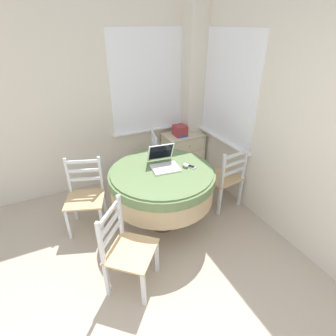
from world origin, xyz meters
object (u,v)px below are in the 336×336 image
at_px(cell_phone, 191,167).
at_px(book_on_cabinet, 180,135).
at_px(round_dining_table, 162,182).
at_px(corner_cabinet, 183,153).
at_px(dining_chair_left_flank, 86,196).
at_px(dining_chair_near_right_window, 225,178).
at_px(computer_mouse, 185,165).
at_px(dining_chair_camera_near, 127,250).
at_px(storage_box, 180,130).
at_px(dining_chair_near_back_window, 146,161).
at_px(laptop, 164,162).

relative_size(cell_phone, book_on_cabinet, 0.59).
relative_size(round_dining_table, corner_cabinet, 1.77).
bearing_deg(dining_chair_left_flank, dining_chair_near_right_window, -12.22).
height_order(computer_mouse, dining_chair_camera_near, dining_chair_camera_near).
relative_size(dining_chair_camera_near, book_on_cabinet, 4.03).
bearing_deg(book_on_cabinet, computer_mouse, -114.82).
distance_m(corner_cabinet, storage_box, 0.43).
bearing_deg(dining_chair_left_flank, dining_chair_near_back_window, 28.02).
xyz_separation_m(laptop, storage_box, (0.72, 0.95, -0.06)).
relative_size(dining_chair_near_back_window, dining_chair_near_right_window, 1.00).
height_order(cell_phone, dining_chair_camera_near, dining_chair_camera_near).
bearing_deg(laptop, dining_chair_near_back_window, 84.06).
distance_m(round_dining_table, dining_chair_left_flank, 0.93).
xyz_separation_m(computer_mouse, storage_box, (0.50, 1.07, -0.03)).
distance_m(computer_mouse, dining_chair_camera_near, 1.16).
height_order(round_dining_table, cell_phone, cell_phone).
xyz_separation_m(laptop, dining_chair_near_back_window, (0.09, 0.82, -0.40)).
relative_size(cell_phone, dining_chair_near_back_window, 0.15).
height_order(computer_mouse, book_on_cabinet, computer_mouse).
relative_size(corner_cabinet, book_on_cabinet, 3.14).
height_order(dining_chair_near_right_window, storage_box, dining_chair_near_right_window).
bearing_deg(dining_chair_near_back_window, storage_box, 11.30).
xyz_separation_m(round_dining_table, cell_phone, (0.34, -0.08, 0.17)).
bearing_deg(dining_chair_near_back_window, corner_cabinet, 11.96).
distance_m(cell_phone, dining_chair_near_back_window, 1.06).
bearing_deg(round_dining_table, dining_chair_camera_near, -135.36).
distance_m(cell_phone, dining_chair_left_flank, 1.31).
relative_size(dining_chair_near_right_window, dining_chair_left_flank, 1.00).
bearing_deg(cell_phone, round_dining_table, 166.56).
bearing_deg(dining_chair_left_flank, storage_box, 21.88).
distance_m(round_dining_table, dining_chair_camera_near, 0.93).
distance_m(dining_chair_camera_near, corner_cabinet, 2.27).
bearing_deg(book_on_cabinet, cell_phone, -111.65).
relative_size(dining_chair_left_flank, book_on_cabinet, 4.03).
bearing_deg(dining_chair_camera_near, round_dining_table, 44.64).
relative_size(dining_chair_near_right_window, storage_box, 4.46).
bearing_deg(dining_chair_near_right_window, storage_box, 97.76).
distance_m(dining_chair_near_back_window, storage_box, 0.73).
bearing_deg(laptop, corner_cabinet, 50.66).
relative_size(dining_chair_near_right_window, dining_chair_camera_near, 1.00).
bearing_deg(computer_mouse, dining_chair_camera_near, -147.46).
bearing_deg(round_dining_table, storage_box, 52.73).
bearing_deg(book_on_cabinet, dining_chair_left_flank, -158.09).
xyz_separation_m(cell_phone, corner_cabinet, (0.52, 1.13, -0.44)).
height_order(round_dining_table, book_on_cabinet, round_dining_table).
relative_size(dining_chair_left_flank, storage_box, 4.46).
xyz_separation_m(cell_phone, dining_chair_near_back_window, (-0.19, 0.98, -0.35)).
xyz_separation_m(cell_phone, dining_chair_left_flank, (-1.17, 0.46, -0.35)).
height_order(round_dining_table, dining_chair_camera_near, dining_chair_camera_near).
bearing_deg(storage_box, cell_phone, -111.81).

